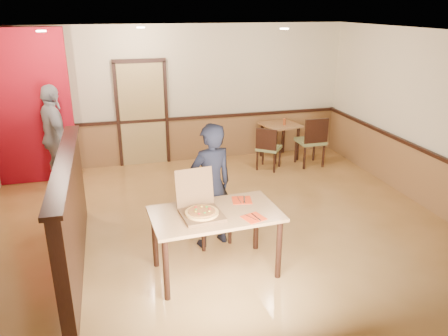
{
  "coord_description": "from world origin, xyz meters",
  "views": [
    {
      "loc": [
        -1.42,
        -5.35,
        3.14
      ],
      "look_at": [
        -0.0,
        0.0,
        1.07
      ],
      "focal_mm": 35.0,
      "sensor_mm": 36.0,
      "label": 1
    }
  ],
  "objects_px": {
    "diner_chair": "(207,203)",
    "side_chair_left": "(268,147)",
    "passerby": "(55,137)",
    "main_table": "(215,221)",
    "side_chair_right": "(312,140)",
    "pizza_box": "(200,210)",
    "diner": "(211,186)",
    "condiment": "(284,122)",
    "side_table": "(280,132)"
  },
  "relations": [
    {
      "from": "pizza_box",
      "to": "side_chair_left",
      "type": "bearing_deg",
      "value": 51.89
    },
    {
      "from": "diner",
      "to": "main_table",
      "type": "bearing_deg",
      "value": 64.36
    },
    {
      "from": "main_table",
      "to": "side_chair_right",
      "type": "height_order",
      "value": "side_chair_right"
    },
    {
      "from": "diner_chair",
      "to": "pizza_box",
      "type": "height_order",
      "value": "pizza_box"
    },
    {
      "from": "main_table",
      "to": "diner",
      "type": "distance_m",
      "value": 0.71
    },
    {
      "from": "side_chair_right",
      "to": "pizza_box",
      "type": "bearing_deg",
      "value": 46.23
    },
    {
      "from": "diner_chair",
      "to": "side_chair_left",
      "type": "relative_size",
      "value": 1.14
    },
    {
      "from": "diner_chair",
      "to": "side_table",
      "type": "relative_size",
      "value": 1.2
    },
    {
      "from": "side_chair_left",
      "to": "pizza_box",
      "type": "bearing_deg",
      "value": 95.74
    },
    {
      "from": "main_table",
      "to": "side_chair_right",
      "type": "relative_size",
      "value": 1.53
    },
    {
      "from": "diner_chair",
      "to": "side_table",
      "type": "xyz_separation_m",
      "value": [
        2.29,
        3.01,
        0.04
      ]
    },
    {
      "from": "passerby",
      "to": "main_table",
      "type": "bearing_deg",
      "value": -167.4
    },
    {
      "from": "side_chair_left",
      "to": "pizza_box",
      "type": "xyz_separation_m",
      "value": [
        -2.06,
        -3.26,
        0.4
      ]
    },
    {
      "from": "side_table",
      "to": "pizza_box",
      "type": "xyz_separation_m",
      "value": [
        -2.55,
        -3.86,
        0.29
      ]
    },
    {
      "from": "diner",
      "to": "passerby",
      "type": "relative_size",
      "value": 0.93
    },
    {
      "from": "diner_chair",
      "to": "main_table",
      "type": "bearing_deg",
      "value": -111.08
    },
    {
      "from": "condiment",
      "to": "main_table",
      "type": "bearing_deg",
      "value": -122.85
    },
    {
      "from": "main_table",
      "to": "side_chair_left",
      "type": "distance_m",
      "value": 3.76
    },
    {
      "from": "side_chair_left",
      "to": "side_chair_right",
      "type": "distance_m",
      "value": 0.95
    },
    {
      "from": "side_chair_right",
      "to": "diner",
      "type": "xyz_separation_m",
      "value": [
        -2.71,
        -2.54,
        0.3
      ]
    },
    {
      "from": "main_table",
      "to": "side_chair_right",
      "type": "distance_m",
      "value": 4.29
    },
    {
      "from": "diner",
      "to": "condiment",
      "type": "distance_m",
      "value": 3.83
    },
    {
      "from": "diner",
      "to": "passerby",
      "type": "bearing_deg",
      "value": -67.7
    },
    {
      "from": "side_chair_right",
      "to": "passerby",
      "type": "xyz_separation_m",
      "value": [
        -4.91,
        0.18,
        0.37
      ]
    },
    {
      "from": "passerby",
      "to": "diner_chair",
      "type": "bearing_deg",
      "value": -158.69
    },
    {
      "from": "main_table",
      "to": "passerby",
      "type": "bearing_deg",
      "value": 118.06
    },
    {
      "from": "side_chair_right",
      "to": "passerby",
      "type": "height_order",
      "value": "passerby"
    },
    {
      "from": "side_table",
      "to": "diner",
      "type": "xyz_separation_m",
      "value": [
        -2.26,
        -3.16,
        0.28
      ]
    },
    {
      "from": "diner",
      "to": "passerby",
      "type": "xyz_separation_m",
      "value": [
        -2.2,
        2.72,
        0.07
      ]
    },
    {
      "from": "diner_chair",
      "to": "pizza_box",
      "type": "distance_m",
      "value": 0.95
    },
    {
      "from": "side_table",
      "to": "condiment",
      "type": "xyz_separation_m",
      "value": [
        0.05,
        -0.11,
        0.25
      ]
    },
    {
      "from": "side_chair_left",
      "to": "side_chair_right",
      "type": "height_order",
      "value": "side_chair_right"
    },
    {
      "from": "diner",
      "to": "condiment",
      "type": "bearing_deg",
      "value": -143.71
    },
    {
      "from": "condiment",
      "to": "side_table",
      "type": "bearing_deg",
      "value": 112.16
    },
    {
      "from": "pizza_box",
      "to": "side_table",
      "type": "bearing_deg",
      "value": 50.74
    },
    {
      "from": "diner_chair",
      "to": "side_table",
      "type": "distance_m",
      "value": 3.78
    },
    {
      "from": "side_chair_right",
      "to": "passerby",
      "type": "bearing_deg",
      "value": -3.04
    },
    {
      "from": "side_table",
      "to": "diner",
      "type": "bearing_deg",
      "value": -125.55
    },
    {
      "from": "side_chair_right",
      "to": "side_table",
      "type": "xyz_separation_m",
      "value": [
        -0.45,
        0.63,
        0.03
      ]
    },
    {
      "from": "condiment",
      "to": "pizza_box",
      "type": "bearing_deg",
      "value": -124.7
    },
    {
      "from": "side_chair_left",
      "to": "condiment",
      "type": "relative_size",
      "value": 6.29
    },
    {
      "from": "side_table",
      "to": "pizza_box",
      "type": "distance_m",
      "value": 4.64
    },
    {
      "from": "side_chair_left",
      "to": "passerby",
      "type": "height_order",
      "value": "passerby"
    },
    {
      "from": "side_table",
      "to": "condiment",
      "type": "relative_size",
      "value": 5.99
    },
    {
      "from": "pizza_box",
      "to": "condiment",
      "type": "xyz_separation_m",
      "value": [
        2.6,
        3.75,
        -0.04
      ]
    },
    {
      "from": "diner_chair",
      "to": "side_chair_left",
      "type": "height_order",
      "value": "diner_chair"
    },
    {
      "from": "diner",
      "to": "pizza_box",
      "type": "bearing_deg",
      "value": 50.71
    },
    {
      "from": "side_chair_left",
      "to": "main_table",
      "type": "bearing_deg",
      "value": 98.01
    },
    {
      "from": "diner",
      "to": "condiment",
      "type": "height_order",
      "value": "diner"
    },
    {
      "from": "side_chair_left",
      "to": "passerby",
      "type": "relative_size",
      "value": 0.47
    }
  ]
}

